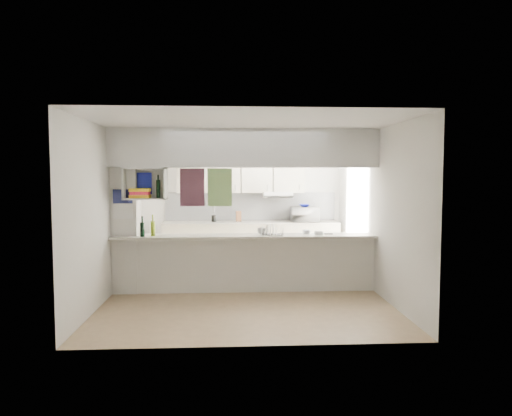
{
  "coord_description": "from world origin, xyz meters",
  "views": [
    {
      "loc": [
        -0.22,
        -7.28,
        1.86
      ],
      "look_at": [
        0.21,
        0.5,
        1.32
      ],
      "focal_mm": 32.0,
      "sensor_mm": 36.0,
      "label": 1
    }
  ],
  "objects": [
    {
      "name": "cubby_shelf",
      "position": [
        -1.57,
        -0.06,
        1.71
      ],
      "size": [
        0.65,
        0.35,
        0.5
      ],
      "color": "white",
      "rests_on": "bulkhead"
    },
    {
      "name": "plastic_tubs",
      "position": [
        1.11,
        0.07,
        0.95
      ],
      "size": [
        0.48,
        0.21,
        0.06
      ],
      "color": "silver",
      "rests_on": "breakfast_bar"
    },
    {
      "name": "floor",
      "position": [
        0.0,
        0.0,
        0.0
      ],
      "size": [
        4.8,
        4.8,
        0.0
      ],
      "primitive_type": "plane",
      "color": "#997A58",
      "rests_on": "ground"
    },
    {
      "name": "knife_block",
      "position": [
        -0.06,
        2.18,
        1.03
      ],
      "size": [
        0.12,
        0.1,
        0.22
      ],
      "primitive_type": "cube",
      "rotation": [
        0.0,
        0.0,
        0.1
      ],
      "color": "brown",
      "rests_on": "bench_top"
    },
    {
      "name": "wall_left",
      "position": [
        -2.1,
        0.0,
        1.3
      ],
      "size": [
        0.0,
        4.8,
        4.8
      ],
      "primitive_type": "plane",
      "rotation": [
        1.57,
        0.0,
        1.57
      ],
      "color": "silver",
      "rests_on": "floor"
    },
    {
      "name": "ceiling",
      "position": [
        0.0,
        0.0,
        2.6
      ],
      "size": [
        4.8,
        4.8,
        0.0
      ],
      "primitive_type": "plane",
      "color": "white",
      "rests_on": "wall_back"
    },
    {
      "name": "servery_partition",
      "position": [
        -0.17,
        0.0,
        1.66
      ],
      "size": [
        4.2,
        0.5,
        2.6
      ],
      "color": "silver",
      "rests_on": "floor"
    },
    {
      "name": "wall_back",
      "position": [
        0.0,
        2.4,
        1.3
      ],
      "size": [
        4.2,
        0.0,
        4.2
      ],
      "primitive_type": "plane",
      "rotation": [
        1.57,
        0.0,
        0.0
      ],
      "color": "silver",
      "rests_on": "floor"
    },
    {
      "name": "dish_rack",
      "position": [
        0.44,
        -0.05,
        1.0
      ],
      "size": [
        0.39,
        0.32,
        0.19
      ],
      "rotation": [
        0.0,
        0.0,
        -0.15
      ],
      "color": "silver",
      "rests_on": "breakfast_bar"
    },
    {
      "name": "wall_right",
      "position": [
        2.1,
        0.0,
        1.3
      ],
      "size": [
        0.0,
        4.8,
        4.8
      ],
      "primitive_type": "plane",
      "rotation": [
        1.57,
        0.0,
        -1.57
      ],
      "color": "silver",
      "rests_on": "floor"
    },
    {
      "name": "utensil_jar",
      "position": [
        -0.57,
        2.15,
        0.99
      ],
      "size": [
        0.1,
        0.1,
        0.14
      ],
      "primitive_type": "cylinder",
      "color": "black",
      "rests_on": "bench_top"
    },
    {
      "name": "cup",
      "position": [
        0.27,
        -0.04,
        0.99
      ],
      "size": [
        0.14,
        0.14,
        0.11
      ],
      "primitive_type": "imported",
      "rotation": [
        0.0,
        0.0,
        -0.03
      ],
      "color": "white",
      "rests_on": "dish_rack"
    },
    {
      "name": "microwave",
      "position": [
        1.31,
        2.06,
        1.08
      ],
      "size": [
        0.56,
        0.38,
        0.31
      ],
      "primitive_type": "imported",
      "rotation": [
        0.0,
        0.0,
        3.14
      ],
      "color": "white",
      "rests_on": "bench_top"
    },
    {
      "name": "wine_bottles",
      "position": [
        -1.53,
        -0.06,
        1.04
      ],
      "size": [
        0.22,
        0.15,
        0.34
      ],
      "color": "black",
      "rests_on": "breakfast_bar"
    },
    {
      "name": "bowl",
      "position": [
        1.3,
        2.07,
        1.26
      ],
      "size": [
        0.22,
        0.22,
        0.05
      ],
      "primitive_type": "imported",
      "color": "navy",
      "rests_on": "microwave"
    },
    {
      "name": "kitchen_run",
      "position": [
        0.16,
        2.14,
        0.83
      ],
      "size": [
        3.6,
        0.63,
        2.24
      ],
      "color": "beige",
      "rests_on": "floor"
    }
  ]
}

